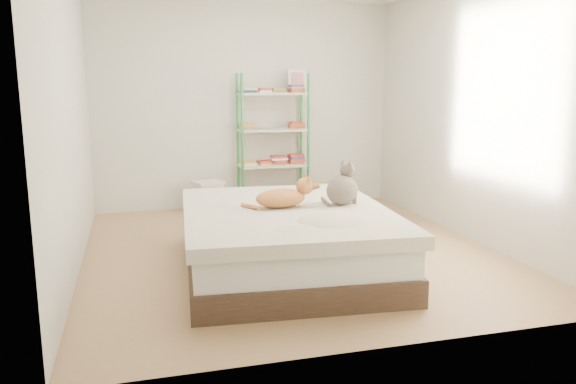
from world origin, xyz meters
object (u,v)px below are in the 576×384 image
object	(u,v)px
grey_cat	(342,184)
cardboard_box	(332,200)
orange_cat	(281,196)
bed	(286,239)
shelf_unit	(273,143)
white_bin	(209,196)

from	to	relation	value
grey_cat	cardboard_box	world-z (taller)	grey_cat
orange_cat	cardboard_box	xyz separation A→B (m)	(1.13, 1.82, -0.46)
bed	shelf_unit	bearing A→B (deg)	83.03
bed	orange_cat	bearing A→B (deg)	132.74
bed	shelf_unit	world-z (taller)	shelf_unit
orange_cat	grey_cat	world-z (taller)	grey_cat
bed	white_bin	size ratio (longest dim) A/B	5.43
white_bin	bed	bearing A→B (deg)	-81.66
shelf_unit	cardboard_box	world-z (taller)	shelf_unit
shelf_unit	cardboard_box	bearing A→B (deg)	-42.63
bed	cardboard_box	world-z (taller)	bed
shelf_unit	white_bin	world-z (taller)	shelf_unit
bed	white_bin	bearing A→B (deg)	102.87
bed	grey_cat	world-z (taller)	grey_cat
shelf_unit	white_bin	bearing A→B (deg)	-177.90
bed	cardboard_box	distance (m)	2.16
bed	white_bin	world-z (taller)	bed
grey_cat	shelf_unit	bearing A→B (deg)	-25.81
grey_cat	white_bin	distance (m)	2.58
bed	orange_cat	size ratio (longest dim) A/B	4.40
bed	grey_cat	distance (m)	0.68
bed	white_bin	distance (m)	2.41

